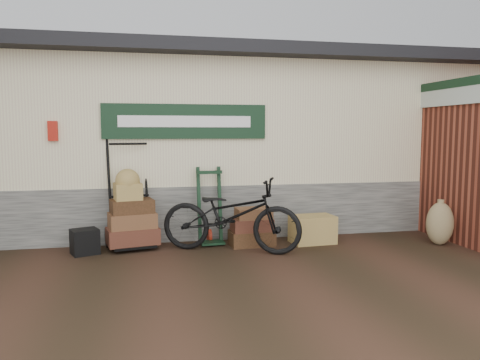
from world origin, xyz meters
The scene contains 10 objects.
ground centered at (0.00, 0.00, 0.00)m, with size 80.00×80.00×0.00m, color black.
station_building centered at (-0.01, 2.74, 1.61)m, with size 14.40×4.10×3.20m.
brick_outbuilding centered at (4.70, 1.19, 1.30)m, with size 1.71×4.51×2.62m.
porter_trolley centered at (-1.20, 0.85, 0.92)m, with size 0.92×0.69×1.83m, color black, non-canonical shape.
green_barrow centered at (0.05, 0.77, 0.61)m, with size 0.44×0.37×1.22m, color black, non-canonical shape.
suitcase_stack centered at (0.68, 0.52, 0.30)m, with size 0.68×0.43×0.61m, color #31200F, non-canonical shape.
wicker_hamper centered at (1.68, 0.48, 0.22)m, with size 0.68×0.44×0.44m, color olive.
black_trunk centered at (-1.84, 0.50, 0.19)m, with size 0.37×0.32×0.37m, color black.
bicycle centered at (0.29, 0.20, 0.62)m, with size 2.12×0.74×1.23m, color black.
burlap_sack_left centered at (3.60, -0.06, 0.34)m, with size 0.43×0.36×0.68m, color olive.
Camera 1 is at (-0.98, -6.54, 1.79)m, focal length 35.00 mm.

